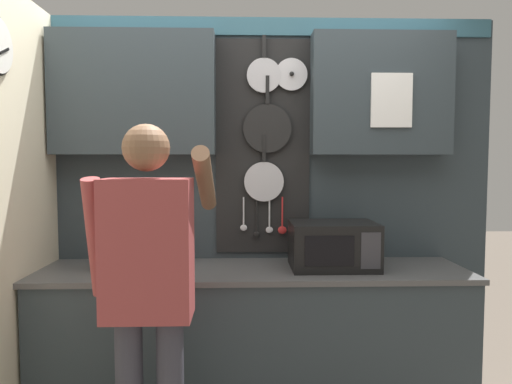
{
  "coord_description": "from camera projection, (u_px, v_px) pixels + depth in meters",
  "views": [
    {
      "loc": [
        -0.06,
        -2.57,
        1.49
      ],
      "look_at": [
        0.02,
        0.18,
        1.31
      ],
      "focal_mm": 32.0,
      "sensor_mm": 36.0,
      "label": 1
    }
  ],
  "objects": [
    {
      "name": "base_cabinet_counter",
      "position": [
        254.0,
        345.0,
        2.63
      ],
      "size": [
        2.42,
        0.59,
        0.89
      ],
      "color": "#2D383D",
      "rests_on": "ground_plane"
    },
    {
      "name": "back_wall_unit",
      "position": [
        252.0,
        160.0,
        2.82
      ],
      "size": [
        2.99,
        0.22,
        2.37
      ],
      "color": "#2D383D",
      "rests_on": "ground_plane"
    },
    {
      "name": "microwave",
      "position": [
        333.0,
        245.0,
        2.61
      ],
      "size": [
        0.48,
        0.35,
        0.26
      ],
      "color": "black",
      "rests_on": "base_cabinet_counter"
    },
    {
      "name": "knife_block",
      "position": [
        108.0,
        252.0,
        2.57
      ],
      "size": [
        0.13,
        0.16,
        0.28
      ],
      "color": "brown",
      "rests_on": "base_cabinet_counter"
    },
    {
      "name": "utensil_crock",
      "position": [
        150.0,
        252.0,
        2.58
      ],
      "size": [
        0.11,
        0.11,
        0.35
      ],
      "color": "white",
      "rests_on": "base_cabinet_counter"
    },
    {
      "name": "person",
      "position": [
        149.0,
        278.0,
        1.99
      ],
      "size": [
        0.54,
        0.61,
        1.65
      ],
      "color": "#383842",
      "rests_on": "ground_plane"
    }
  ]
}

